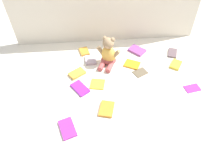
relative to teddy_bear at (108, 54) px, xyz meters
The scene contains 16 objects.
ground_plane 0.16m from the teddy_bear, 86.50° to the right, with size 3.20×3.20×0.00m, color silver.
backdrop_drape 0.42m from the teddy_bear, 88.49° to the left, with size 1.52×0.03×0.73m, color beige.
teddy_bear is the anchor object (origin of this frame).
book_case_0 0.46m from the teddy_bear, 95.96° to the right, with size 0.09×0.12×0.02m, color orange.
book_case_1 0.34m from the teddy_bear, 130.42° to the right, with size 0.08×0.14×0.01m, color purple.
book_case_2 0.53m from the teddy_bear, ahead, with size 0.07×0.11×0.02m, color yellow.
book_case_3 0.28m from the teddy_bear, 30.30° to the right, with size 0.08×0.10×0.01m, color brown.
book_case_4 0.29m from the teddy_bear, 25.77° to the left, with size 0.09×0.13×0.02m, color #8C428F.
book_case_5 0.25m from the teddy_bear, 142.23° to the left, with size 0.07×0.10×0.02m, color orange.
book_case_6 0.64m from the teddy_bear, 116.85° to the right, with size 0.08×0.14×0.01m, color purple.
book_case_7 0.54m from the teddy_bear, ahead, with size 0.07×0.11×0.01m, color #5F4D52.
book_case_8 0.65m from the teddy_bear, 30.03° to the right, with size 0.07×0.11×0.01m, color #922890.
book_case_9 0.26m from the teddy_bear, 112.65° to the right, with size 0.09×0.10×0.01m, color yellow.
book_case_10 0.28m from the teddy_bear, 155.49° to the right, with size 0.07×0.11×0.02m, color gold.
book_case_11 0.20m from the teddy_bear, 13.75° to the right, with size 0.09×0.11×0.01m, color orange.
book_case_12 0.16m from the teddy_bear, 166.53° to the left, with size 0.08×0.11×0.02m, color #A793A0.
Camera 1 is at (-0.09, -1.10, 1.10)m, focal length 33.79 mm.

